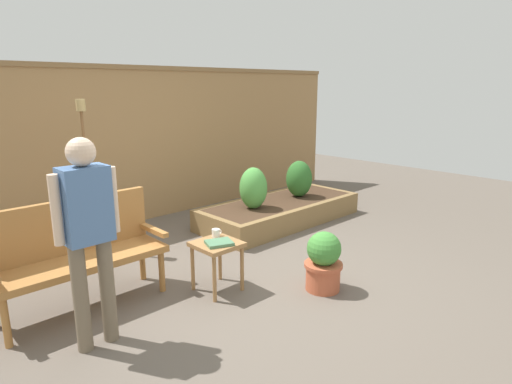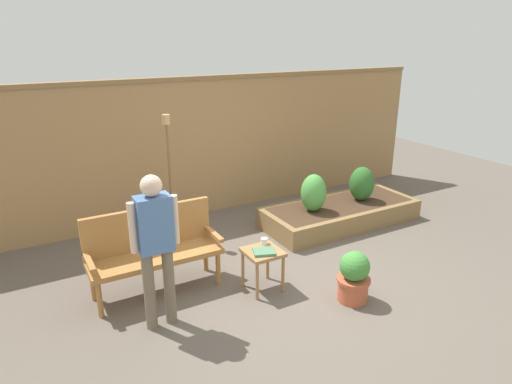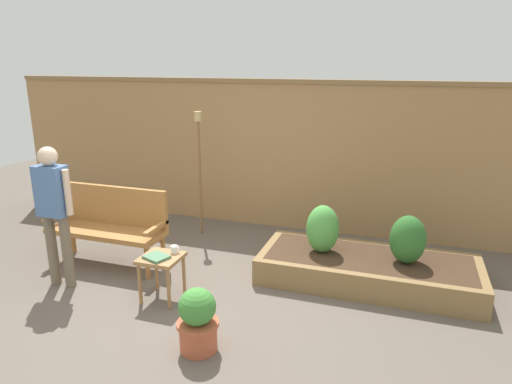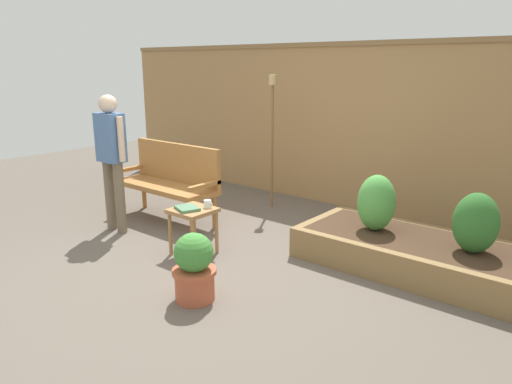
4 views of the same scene
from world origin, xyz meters
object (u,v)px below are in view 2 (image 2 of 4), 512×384
object	(u,v)px
potted_boxwood	(354,277)
side_table	(263,257)
cup_on_table	(264,241)
shrub_near_bench	(313,193)
tiki_torch	(168,156)
person_by_bench	(156,239)
shrub_far_corner	(362,184)
book_on_table	(264,252)
garden_bench	(152,244)

from	to	relation	value
potted_boxwood	side_table	bearing A→B (deg)	137.09
cup_on_table	shrub_near_bench	xyz separation A→B (m)	(1.37, 0.94, 0.06)
tiki_torch	person_by_bench	distance (m)	2.09
cup_on_table	shrub_far_corner	size ratio (longest dim) A/B	0.20
side_table	book_on_table	bearing A→B (deg)	-106.78
shrub_near_bench	tiki_torch	xyz separation A→B (m)	(-1.87, 0.77, 0.62)
garden_bench	book_on_table	size ratio (longest dim) A/B	6.17
side_table	tiki_torch	distance (m)	2.03
garden_bench	shrub_far_corner	distance (m)	3.47
book_on_table	shrub_far_corner	xyz separation A→B (m)	(2.40, 1.12, 0.07)
potted_boxwood	tiki_torch	world-z (taller)	tiki_torch
garden_bench	shrub_far_corner	world-z (taller)	garden_bench
potted_boxwood	shrub_far_corner	world-z (taller)	shrub_far_corner
book_on_table	shrub_near_bench	distance (m)	1.86
garden_bench	potted_boxwood	distance (m)	2.22
book_on_table	potted_boxwood	bearing A→B (deg)	-19.06
potted_boxwood	shrub_far_corner	size ratio (longest dim) A/B	1.08
book_on_table	shrub_far_corner	size ratio (longest dim) A/B	0.44
book_on_table	person_by_bench	xyz separation A→B (m)	(-1.19, -0.03, 0.44)
cup_on_table	book_on_table	size ratio (longest dim) A/B	0.47
shrub_far_corner	tiki_torch	world-z (taller)	tiki_torch
shrub_near_bench	person_by_bench	size ratio (longest dim) A/B	0.35
side_table	potted_boxwood	size ratio (longest dim) A/B	0.84
side_table	cup_on_table	world-z (taller)	cup_on_table
person_by_bench	shrub_far_corner	bearing A→B (deg)	17.66
potted_boxwood	book_on_table	bearing A→B (deg)	140.22
potted_boxwood	shrub_near_bench	world-z (taller)	shrub_near_bench
shrub_near_bench	shrub_far_corner	distance (m)	0.92
garden_bench	tiki_torch	xyz separation A→B (m)	(0.64, 1.21, 0.65)
potted_boxwood	tiki_torch	bearing A→B (deg)	114.47
person_by_bench	tiki_torch	bearing A→B (deg)	67.26
shrub_far_corner	tiki_torch	bearing A→B (deg)	164.65
garden_bench	tiki_torch	distance (m)	1.51
garden_bench	side_table	size ratio (longest dim) A/B	3.00
shrub_far_corner	potted_boxwood	bearing A→B (deg)	-133.52
shrub_far_corner	tiki_torch	xyz separation A→B (m)	(-2.79, 0.77, 0.63)
cup_on_table	tiki_torch	distance (m)	1.90
book_on_table	side_table	bearing A→B (deg)	93.95
shrub_near_bench	cup_on_table	bearing A→B (deg)	-145.77
garden_bench	book_on_table	world-z (taller)	garden_bench
person_by_bench	cup_on_table	bearing A→B (deg)	9.12
side_table	cup_on_table	size ratio (longest dim) A/B	4.42
tiki_torch	cup_on_table	bearing A→B (deg)	-73.63
cup_on_table	side_table	bearing A→B (deg)	-126.59
shrub_near_bench	tiki_torch	distance (m)	2.12
cup_on_table	potted_boxwood	size ratio (longest dim) A/B	0.19
cup_on_table	person_by_bench	xyz separation A→B (m)	(-1.30, -0.21, 0.41)
shrub_far_corner	person_by_bench	bearing A→B (deg)	-162.34
garden_bench	tiki_torch	world-z (taller)	tiki_torch
tiki_torch	shrub_far_corner	bearing A→B (deg)	-15.35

